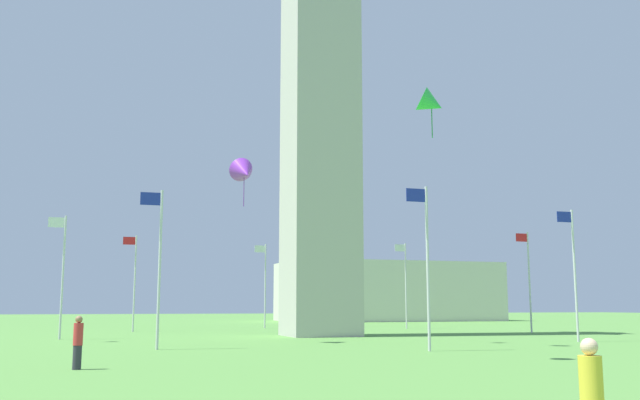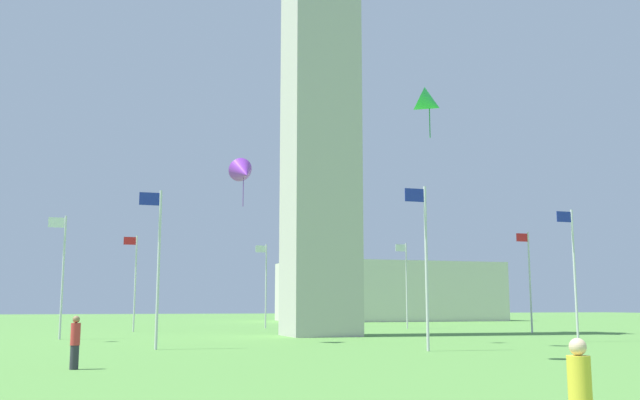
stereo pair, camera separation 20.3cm
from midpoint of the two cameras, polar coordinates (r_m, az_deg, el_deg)
The scene contains 14 objects.
ground_plane at distance 50.05m, azimuth 0.12°, elevation -10.97°, with size 260.00×260.00×0.00m, color #548C3D.
obelisk_monument at distance 53.75m, azimuth 0.11°, elevation 13.01°, with size 4.81×4.81×43.72m.
flagpole_n at distance 47.83m, azimuth -20.07°, elevation -5.41°, with size 1.12×0.14×7.84m.
flagpole_ne at distance 35.77m, azimuth -12.89°, elevation -4.84°, with size 1.12×0.14×7.84m.
flagpole_e at distance 34.06m, azimuth 8.69°, elevation -4.78°, with size 1.12×0.14×7.84m.
flagpole_se at distance 44.72m, azimuth 19.99°, elevation -5.23°, with size 1.12×0.14×7.84m.
flagpole_s at distance 57.51m, azimuth 16.69°, elevation -6.00°, with size 1.12×0.14×7.84m.
flagpole_sw at distance 65.69m, azimuth 7.07°, elevation -6.56°, with size 1.12×0.14×7.84m.
flagpole_w at distance 66.60m, azimuth -4.37°, elevation -6.63°, with size 1.12×0.14×7.84m.
flagpole_nw at distance 59.96m, azimuth -14.71°, elevation -6.17°, with size 1.12×0.14×7.84m.
person_red_shirt at distance 25.54m, azimuth -19.02°, elevation -10.88°, with size 0.32×0.32×1.78m.
kite_purple_delta at distance 40.83m, azimuth -6.08°, elevation 2.24°, with size 1.66×1.93×2.89m.
kite_green_delta at distance 28.93m, azimuth 9.05°, elevation 7.75°, with size 1.52×1.35×2.09m.
distant_building at distance 98.60m, azimuth 5.69°, elevation -7.42°, with size 29.09×14.12×7.92m.
Camera 2 is at (14.82, 47.76, 2.15)m, focal length 39.47 mm.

